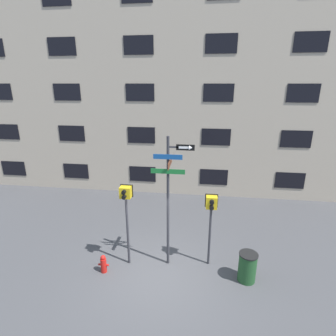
% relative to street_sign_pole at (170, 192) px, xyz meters
% --- Properties ---
extents(ground_plane, '(60.00, 60.00, 0.00)m').
position_rel_street_sign_pole_xyz_m(ground_plane, '(-0.32, -0.69, -2.73)').
color(ground_plane, '#424244').
extents(building_facade, '(24.00, 0.63, 11.18)m').
position_rel_street_sign_pole_xyz_m(building_facade, '(-0.32, 6.39, 2.86)').
color(building_facade, tan).
rests_on(building_facade, ground_plane).
extents(street_sign_pole, '(1.35, 0.92, 4.53)m').
position_rel_street_sign_pole_xyz_m(street_sign_pole, '(0.00, 0.00, 0.00)').
color(street_sign_pole, '#2D2D33').
rests_on(street_sign_pole, ground_plane).
extents(pedestrian_signal_left, '(0.42, 0.40, 2.91)m').
position_rel_street_sign_pole_xyz_m(pedestrian_signal_left, '(-1.42, -0.17, -0.43)').
color(pedestrian_signal_left, '#2D2D33').
rests_on(pedestrian_signal_left, ground_plane).
extents(pedestrian_signal_right, '(0.42, 0.40, 2.60)m').
position_rel_street_sign_pole_xyz_m(pedestrian_signal_right, '(1.35, 0.15, -0.66)').
color(pedestrian_signal_right, '#2D2D33').
rests_on(pedestrian_signal_right, ground_plane).
extents(fire_hydrant, '(0.36, 0.20, 0.64)m').
position_rel_street_sign_pole_xyz_m(fire_hydrant, '(-2.13, -0.73, -2.42)').
color(fire_hydrant, red).
rests_on(fire_hydrant, ground_plane).
extents(trash_bin, '(0.59, 0.59, 0.99)m').
position_rel_street_sign_pole_xyz_m(trash_bin, '(2.55, -0.50, -2.24)').
color(trash_bin, '#1E4723').
rests_on(trash_bin, ground_plane).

